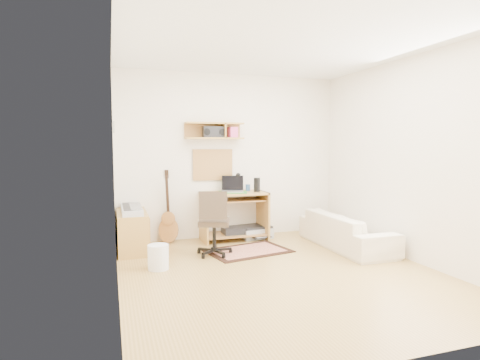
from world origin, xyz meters
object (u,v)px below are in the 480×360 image
object	(u,v)px
desk	(234,216)
printer	(255,232)
cabinet	(132,231)
sofa	(346,225)
task_chair	(214,222)

from	to	relation	value
desk	printer	xyz separation A→B (m)	(0.36, 0.04, -0.29)
cabinet	sofa	bearing A→B (deg)	-14.60
printer	sofa	xyz separation A→B (m)	(1.04, -0.98, 0.24)
desk	sofa	size ratio (longest dim) A/B	0.59
desk	task_chair	xyz separation A→B (m)	(-0.51, -0.75, 0.07)
desk	task_chair	distance (m)	0.91
sofa	printer	bearing A→B (deg)	46.71
cabinet	printer	bearing A→B (deg)	6.33
printer	sofa	world-z (taller)	sofa
printer	sofa	distance (m)	1.45
desk	cabinet	bearing A→B (deg)	-173.56
task_chair	printer	bearing A→B (deg)	60.33
cabinet	printer	xyz separation A→B (m)	(1.92, 0.21, -0.19)
desk	task_chair	bearing A→B (deg)	-124.22
desk	sofa	xyz separation A→B (m)	(1.41, -0.95, -0.05)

